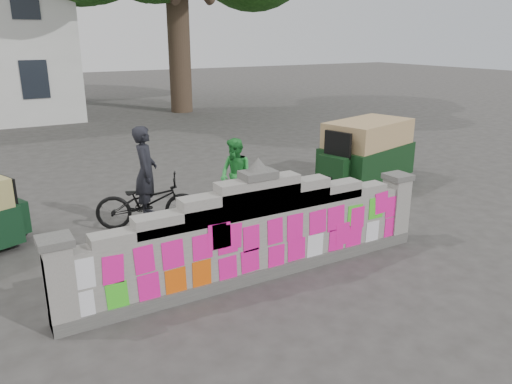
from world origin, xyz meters
TOP-DOWN VIEW (x-y plane):
  - ground at (0.00, 0.00)m, footprint 100.00×100.00m
  - parapet_wall at (-0.00, -0.01)m, footprint 6.48×0.44m
  - cyclist_bike at (-0.82, 3.03)m, footprint 2.21×1.46m
  - cyclist_rider at (-0.82, 3.03)m, footprint 0.67×0.80m
  - pedestrian at (1.22, 3.06)m, footprint 0.77×0.91m
  - rickshaw_right at (5.20, 3.26)m, footprint 3.11×2.02m

SIDE VIEW (x-z plane):
  - ground at x=0.00m, z-range 0.00..0.00m
  - cyclist_bike at x=-0.82m, z-range 0.00..1.10m
  - parapet_wall at x=0.00m, z-range -0.26..1.75m
  - pedestrian at x=1.22m, z-range 0.00..1.64m
  - rickshaw_right at x=5.20m, z-range 0.03..1.70m
  - cyclist_rider at x=-0.82m, z-range 0.00..1.86m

